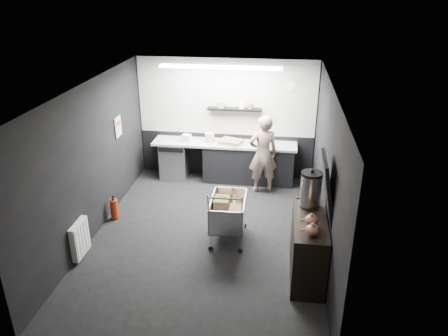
# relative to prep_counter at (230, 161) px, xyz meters

# --- Properties ---
(floor) EXTENTS (5.50, 5.50, 0.00)m
(floor) POSITION_rel_prep_counter_xyz_m (-0.14, -2.42, -0.46)
(floor) COLOR black
(floor) RESTS_ON ground
(ceiling) EXTENTS (5.50, 5.50, 0.00)m
(ceiling) POSITION_rel_prep_counter_xyz_m (-0.14, -2.42, 2.24)
(ceiling) COLOR silver
(ceiling) RESTS_ON wall_back
(wall_back) EXTENTS (5.50, 0.00, 5.50)m
(wall_back) POSITION_rel_prep_counter_xyz_m (-0.14, 0.33, 0.89)
(wall_back) COLOR black
(wall_back) RESTS_ON floor
(wall_front) EXTENTS (5.50, 0.00, 5.50)m
(wall_front) POSITION_rel_prep_counter_xyz_m (-0.14, -5.17, 0.89)
(wall_front) COLOR black
(wall_front) RESTS_ON floor
(wall_left) EXTENTS (0.00, 5.50, 5.50)m
(wall_left) POSITION_rel_prep_counter_xyz_m (-2.14, -2.42, 0.89)
(wall_left) COLOR black
(wall_left) RESTS_ON floor
(wall_right) EXTENTS (0.00, 5.50, 5.50)m
(wall_right) POSITION_rel_prep_counter_xyz_m (1.86, -2.42, 0.89)
(wall_right) COLOR black
(wall_right) RESTS_ON floor
(kitchen_wall_panel) EXTENTS (3.95, 0.02, 1.70)m
(kitchen_wall_panel) POSITION_rel_prep_counter_xyz_m (-0.14, 0.31, 1.39)
(kitchen_wall_panel) COLOR beige
(kitchen_wall_panel) RESTS_ON wall_back
(dado_panel) EXTENTS (3.95, 0.02, 1.00)m
(dado_panel) POSITION_rel_prep_counter_xyz_m (-0.14, 0.31, 0.04)
(dado_panel) COLOR black
(dado_panel) RESTS_ON wall_back
(floating_shelf) EXTENTS (1.20, 0.22, 0.04)m
(floating_shelf) POSITION_rel_prep_counter_xyz_m (0.06, 0.20, 1.16)
(floating_shelf) COLOR black
(floating_shelf) RESTS_ON wall_back
(wall_clock) EXTENTS (0.20, 0.03, 0.20)m
(wall_clock) POSITION_rel_prep_counter_xyz_m (1.26, 0.30, 1.69)
(wall_clock) COLOR white
(wall_clock) RESTS_ON wall_back
(poster) EXTENTS (0.02, 0.30, 0.40)m
(poster) POSITION_rel_prep_counter_xyz_m (-2.12, -1.12, 1.09)
(poster) COLOR silver
(poster) RESTS_ON wall_left
(poster_red_band) EXTENTS (0.02, 0.22, 0.10)m
(poster_red_band) POSITION_rel_prep_counter_xyz_m (-2.11, -1.12, 1.16)
(poster_red_band) COLOR red
(poster_red_band) RESTS_ON poster
(radiator) EXTENTS (0.10, 0.50, 0.60)m
(radiator) POSITION_rel_prep_counter_xyz_m (-2.08, -3.32, -0.11)
(radiator) COLOR white
(radiator) RESTS_ON wall_left
(ceiling_strip) EXTENTS (2.40, 0.20, 0.04)m
(ceiling_strip) POSITION_rel_prep_counter_xyz_m (-0.14, -0.57, 2.21)
(ceiling_strip) COLOR white
(ceiling_strip) RESTS_ON ceiling
(prep_counter) EXTENTS (3.20, 0.61, 0.90)m
(prep_counter) POSITION_rel_prep_counter_xyz_m (0.00, 0.00, 0.00)
(prep_counter) COLOR black
(prep_counter) RESTS_ON floor
(person) EXTENTS (0.71, 0.57, 1.71)m
(person) POSITION_rel_prep_counter_xyz_m (0.75, -0.45, 0.40)
(person) COLOR beige
(person) RESTS_ON floor
(shopping_cart) EXTENTS (0.60, 0.98, 1.08)m
(shopping_cart) POSITION_rel_prep_counter_xyz_m (0.26, -2.44, 0.06)
(shopping_cart) COLOR silver
(shopping_cart) RESTS_ON floor
(sideboard) EXTENTS (0.56, 1.32, 1.97)m
(sideboard) POSITION_rel_prep_counter_xyz_m (1.61, -3.26, 0.16)
(sideboard) COLOR black
(sideboard) RESTS_ON floor
(fire_extinguisher) EXTENTS (0.14, 0.14, 0.48)m
(fire_extinguisher) POSITION_rel_prep_counter_xyz_m (-1.99, -2.04, -0.23)
(fire_extinguisher) COLOR #B0270B
(fire_extinguisher) RESTS_ON floor
(cardboard_box) EXTENTS (0.54, 0.47, 0.09)m
(cardboard_box) POSITION_rel_prep_counter_xyz_m (0.02, -0.05, 0.49)
(cardboard_box) COLOR #93744E
(cardboard_box) RESTS_ON prep_counter
(pink_tub) EXTENTS (0.21, 0.21, 0.21)m
(pink_tub) POSITION_rel_prep_counter_xyz_m (-0.46, 0.00, 0.55)
(pink_tub) COLOR beige
(pink_tub) RESTS_ON prep_counter
(white_container) EXTENTS (0.21, 0.18, 0.17)m
(white_container) POSITION_rel_prep_counter_xyz_m (-0.98, -0.05, 0.53)
(white_container) COLOR white
(white_container) RESTS_ON prep_counter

